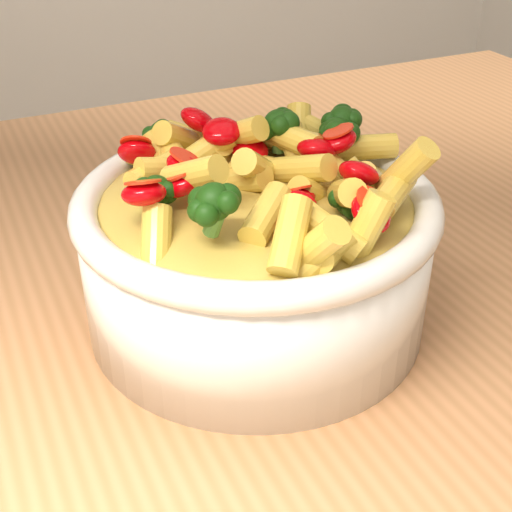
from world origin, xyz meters
name	(u,v)px	position (x,y,z in m)	size (l,w,h in m)	color
table	(235,358)	(0.00, 0.00, 0.80)	(1.20, 0.80, 0.90)	#B67A4E
serving_bowl	(256,254)	(-0.02, -0.08, 0.95)	(0.24, 0.24, 0.10)	silver
pasta_salad	(256,168)	(-0.02, -0.08, 1.02)	(0.19, 0.19, 0.04)	#ECCE4A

